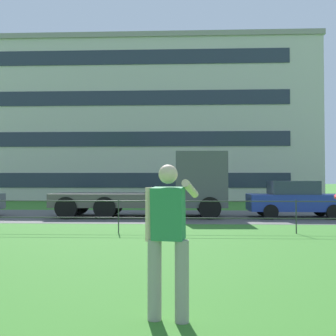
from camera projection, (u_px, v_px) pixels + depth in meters
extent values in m
cube|color=#565454|center=(139.00, 216.00, 17.81)|extent=(80.00, 6.50, 0.01)
cylinder|color=#333833|center=(119.00, 216.00, 12.18)|extent=(0.04, 0.04, 1.00)
cylinder|color=#333833|center=(296.00, 217.00, 11.97)|extent=(0.04, 0.04, 1.00)
cylinder|color=#333833|center=(119.00, 218.00, 12.18)|extent=(31.69, 0.03, 0.03)
cylinder|color=#333833|center=(119.00, 201.00, 12.20)|extent=(31.69, 0.03, 0.03)
cylinder|color=gray|center=(155.00, 279.00, 4.63)|extent=(0.16, 0.16, 0.91)
cylinder|color=gray|center=(182.00, 281.00, 4.55)|extent=(0.16, 0.16, 0.91)
cube|color=#2D7F4C|center=(168.00, 213.00, 4.61)|extent=(0.41, 0.33, 0.61)
sphere|color=beige|center=(168.00, 174.00, 4.62)|extent=(0.22, 0.22, 0.22)
cylinder|color=beige|center=(190.00, 189.00, 4.86)|extent=(0.22, 0.63, 0.24)
cylinder|color=beige|center=(149.00, 214.00, 4.66)|extent=(0.09, 0.09, 0.62)
cube|color=#4C4C51|center=(200.00, 179.00, 17.34)|extent=(2.15, 2.34, 2.30)
cube|color=#283342|center=(221.00, 171.00, 17.34)|extent=(0.16, 1.84, 0.87)
cube|color=#56514C|center=(115.00, 200.00, 17.39)|extent=(5.25, 2.41, 0.56)
cylinder|color=black|center=(206.00, 205.00, 18.36)|extent=(0.91, 0.32, 0.90)
cylinder|color=black|center=(210.00, 208.00, 16.25)|extent=(0.91, 0.32, 0.90)
cylinder|color=black|center=(113.00, 205.00, 18.45)|extent=(0.91, 0.32, 0.90)
cylinder|color=black|center=(105.00, 208.00, 16.33)|extent=(0.91, 0.32, 0.90)
cylinder|color=black|center=(79.00, 205.00, 18.48)|extent=(0.91, 0.32, 0.90)
cylinder|color=black|center=(66.00, 208.00, 16.36)|extent=(0.91, 0.32, 0.90)
cube|color=#233899|center=(296.00, 202.00, 16.97)|extent=(4.01, 1.73, 0.68)
cube|color=#2D3847|center=(293.00, 188.00, 17.00)|extent=(1.91, 1.53, 0.56)
cylinder|color=black|center=(320.00, 209.00, 17.71)|extent=(0.60, 0.20, 0.60)
cylinder|color=black|center=(334.00, 212.00, 16.10)|extent=(0.60, 0.20, 0.60)
cylinder|color=black|center=(263.00, 209.00, 17.83)|extent=(0.60, 0.20, 0.60)
cylinder|color=black|center=(271.00, 212.00, 16.21)|extent=(0.60, 0.20, 0.60)
cube|color=beige|center=(128.00, 131.00, 38.22)|extent=(31.26, 15.73, 12.33)
cube|color=gray|center=(128.00, 64.00, 38.40)|extent=(31.50, 15.97, 0.40)
cube|color=#283342|center=(113.00, 180.00, 30.21)|extent=(26.25, 0.06, 1.10)
cube|color=#283342|center=(113.00, 139.00, 30.29)|extent=(26.25, 0.06, 1.10)
cube|color=#283342|center=(113.00, 98.00, 30.38)|extent=(26.25, 0.06, 1.10)
cube|color=#283342|center=(113.00, 57.00, 30.47)|extent=(26.25, 0.06, 1.10)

